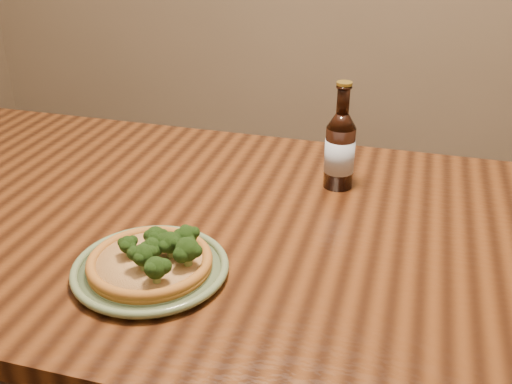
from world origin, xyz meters
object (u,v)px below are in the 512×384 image
(plate, at_px, (151,268))
(beer_bottle, at_px, (340,149))
(table, at_px, (159,250))
(pizza, at_px, (152,259))

(plate, relative_size, beer_bottle, 1.14)
(table, xyz_separation_m, beer_bottle, (0.34, 0.21, 0.18))
(table, distance_m, beer_bottle, 0.44)
(beer_bottle, bearing_deg, plate, -99.02)
(pizza, xyz_separation_m, beer_bottle, (0.25, 0.41, 0.06))
(plate, xyz_separation_m, beer_bottle, (0.25, 0.41, 0.08))
(pizza, height_order, beer_bottle, beer_bottle)
(table, relative_size, beer_bottle, 6.88)
(pizza, bearing_deg, table, 113.74)
(table, height_order, pizza, pizza)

